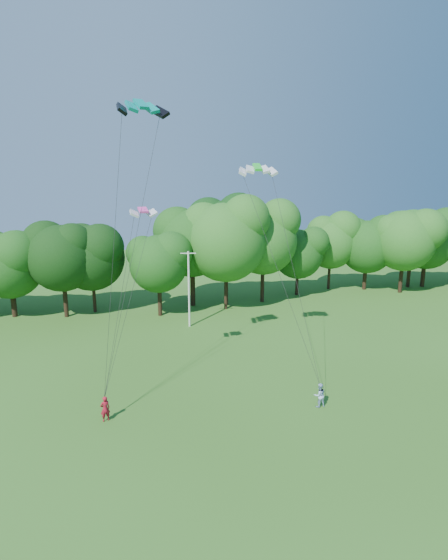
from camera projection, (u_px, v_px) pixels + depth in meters
name	position (u px, v px, depth m)	size (l,w,h in m)	color
ground	(330.00, 557.00, 17.32)	(160.00, 160.00, 0.00)	#2E5B19
utility_pole	(189.00, 288.00, 43.38)	(1.51, 0.47, 7.70)	silver
kite_flyer_left	(105.00, 409.00, 26.84)	(0.60, 0.39, 1.64)	maroon
kite_flyer_right	(319.00, 395.00, 28.53)	(0.80, 0.62, 1.64)	#A6C2E7
kite_teal	(141.00, 104.00, 27.09)	(3.32, 1.99, 0.81)	#048278
kite_green	(257.00, 167.00, 32.38)	(2.94, 1.73, 0.61)	#1FD12C
kite_pink	(143.00, 210.00, 29.13)	(1.84, 0.98, 0.38)	#FF46B0
tree_back_center	(226.00, 234.00, 49.82)	(9.26, 9.26, 13.47)	black
tree_back_east	(413.00, 233.00, 58.56)	(8.20, 8.20, 11.92)	#372116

